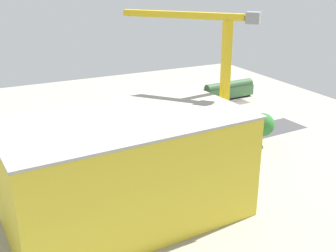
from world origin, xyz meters
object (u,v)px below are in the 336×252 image
(platform_canopy_far, at_px, (80,113))
(locomotive, at_px, (169,103))
(tower_crane, at_px, (214,82))
(box_truck_0, at_px, (69,175))
(parked_car_5, at_px, (77,161))
(street_tree_1, at_px, (256,124))
(passenger_coach, at_px, (229,90))
(platform_canopy_near, at_px, (111,116))
(street_tree_2, at_px, (238,126))
(construction_building, at_px, (128,171))
(street_tree_0, at_px, (263,125))
(parked_car_3, at_px, (147,148))
(parked_car_0, at_px, (231,132))
(street_tree_3, at_px, (139,150))
(parked_car_1, at_px, (202,137))
(freight_coach_far, at_px, (88,117))
(traffic_light, at_px, (125,151))
(parked_car_4, at_px, (112,155))
(parked_car_2, at_px, (172,142))

(platform_canopy_far, xyz_separation_m, locomotive, (-28.41, -3.57, -1.95))
(tower_crane, height_order, box_truck_0, tower_crane)
(platform_canopy_far, bearing_deg, parked_car_5, 72.72)
(street_tree_1, bearing_deg, passenger_coach, -114.62)
(parked_car_5, bearing_deg, platform_canopy_near, -130.28)
(box_truck_0, xyz_separation_m, street_tree_2, (-39.34, 1.65, 4.22))
(passenger_coach, bearing_deg, construction_building, 42.74)
(street_tree_0, bearing_deg, parked_car_3, -17.53)
(parked_car_5, xyz_separation_m, construction_building, (-2.34, 24.49, 8.14))
(locomotive, height_order, tower_crane, tower_crane)
(tower_crane, bearing_deg, street_tree_2, -146.78)
(parked_car_0, height_order, street_tree_2, street_tree_2)
(parked_car_5, bearing_deg, street_tree_3, 137.59)
(platform_canopy_near, xyz_separation_m, street_tree_1, (-28.29, 23.71, 0.84))
(passenger_coach, relative_size, box_truck_0, 2.17)
(parked_car_1, xyz_separation_m, street_tree_0, (-11.45, 8.89, 4.21))
(platform_canopy_near, xyz_separation_m, locomotive, (-22.03, -10.55, -2.38))
(freight_coach_far, height_order, parked_car_0, freight_coach_far)
(passenger_coach, bearing_deg, street_tree_1, 65.38)
(street_tree_2, bearing_deg, street_tree_1, -168.73)
(parked_car_5, height_order, street_tree_1, street_tree_1)
(tower_crane, bearing_deg, platform_canopy_far, -68.08)
(platform_canopy_near, bearing_deg, traffic_light, 77.34)
(passenger_coach, height_order, parked_car_4, passenger_coach)
(passenger_coach, height_order, parked_car_3, passenger_coach)
(platform_canopy_near, relative_size, parked_car_5, 10.07)
(parked_car_2, height_order, traffic_light, traffic_light)
(parked_car_1, height_order, parked_car_2, parked_car_1)
(street_tree_0, bearing_deg, parked_car_4, -13.39)
(parked_car_2, height_order, construction_building, construction_building)
(street_tree_2, bearing_deg, parked_car_5, -14.14)
(parked_car_5, distance_m, street_tree_2, 37.16)
(parked_car_2, height_order, street_tree_0, street_tree_0)
(parked_car_1, bearing_deg, street_tree_3, 24.80)
(parked_car_0, distance_m, street_tree_2, 10.79)
(parked_car_5, distance_m, street_tree_1, 42.72)
(freight_coach_far, bearing_deg, platform_canopy_far, -50.63)
(parked_car_0, bearing_deg, traffic_light, 13.62)
(street_tree_2, xyz_separation_m, street_tree_3, (25.15, 0.64, -0.73))
(parked_car_3, xyz_separation_m, street_tree_1, (-25.40, 7.40, 4.26))
(parked_car_0, xyz_separation_m, tower_crane, (16.58, 16.73, 18.87))
(parked_car_4, xyz_separation_m, parked_car_5, (7.82, -0.42, -0.09))
(street_tree_3, bearing_deg, street_tree_2, -178.54)
(tower_crane, xyz_separation_m, box_truck_0, (26.89, -9.80, -18.02))
(freight_coach_far, bearing_deg, parked_car_2, 125.15)
(locomotive, bearing_deg, platform_canopy_far, 7.16)
(tower_crane, distance_m, street_tree_3, 20.70)
(street_tree_3, bearing_deg, parked_car_3, -122.28)
(parked_car_3, relative_size, construction_building, 0.12)
(parked_car_2, xyz_separation_m, parked_car_3, (6.95, 0.58, -0.03))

